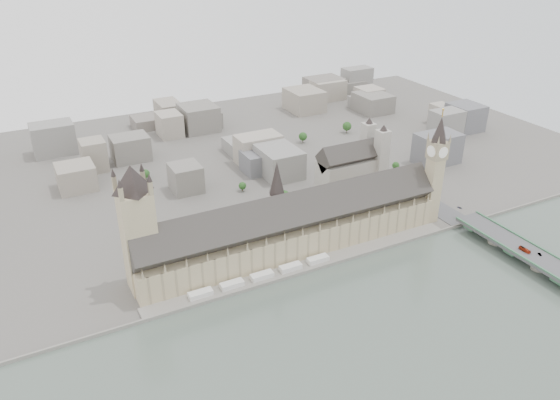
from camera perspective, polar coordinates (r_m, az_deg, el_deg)
name	(u,v)px	position (r m, az deg, el deg)	size (l,w,h in m)	color
ground	(303,262)	(446.72, 2.38, -6.52)	(900.00, 900.00, 0.00)	#595651
embankment_wall	(312,270)	(435.19, 3.36, -7.32)	(600.00, 1.50, 3.00)	gray
river_terrace	(307,266)	(440.79, 2.86, -6.89)	(270.00, 15.00, 2.00)	gray
terrace_tents	(262,276)	(423.98, -1.90, -7.91)	(118.00, 7.00, 4.00)	white
palace_of_westminster	(291,227)	(449.38, 1.20, -2.87)	(265.00, 40.73, 55.44)	tan
elizabeth_tower	(436,162)	(500.24, 15.97, 3.79)	(17.00, 17.00, 107.50)	tan
victoria_tower	(137,223)	(402.45, -14.68, -2.35)	(30.00, 30.00, 100.00)	tan
central_tower	(277,188)	(433.71, -0.32, 1.23)	(13.00, 13.00, 48.00)	gray
westminster_bridge	(532,259)	(485.10, 24.80, -5.63)	(25.00, 325.00, 10.25)	#474749
westminster_abbey	(352,167)	(558.45, 7.55, 3.40)	(68.00, 36.00, 64.00)	gray
city_skyline_inland	(198,144)	(638.98, -8.52, 5.85)	(720.00, 360.00, 38.00)	gray
park_trees	(260,225)	(484.25, -2.14, -2.59)	(110.00, 30.00, 15.00)	#1B4518
red_bus_north	(525,250)	(482.56, 24.19, -4.76)	(2.38, 10.16, 2.83)	#A72C13
car_silver	(540,254)	(482.95, 25.50, -5.13)	(1.38, 3.96, 1.31)	gray
car_approach	(460,208)	(531.66, 18.26, -0.77)	(1.84, 4.53, 1.32)	gray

